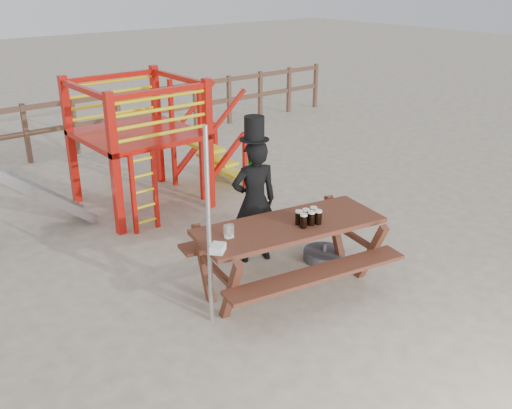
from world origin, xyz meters
name	(u,v)px	position (x,y,z in m)	size (l,w,h in m)	color
ground	(276,298)	(0.00, 0.00, 0.00)	(60.00, 60.00, 0.00)	#C2B497
back_fence	(50,123)	(0.00, 7.00, 0.74)	(15.09, 0.09, 1.20)	brown
playground_fort	(135,143)	(0.12, 3.58, 1.07)	(4.71, 1.84, 2.10)	red
picnic_table	(289,248)	(0.27, 0.08, 0.55)	(2.48, 1.93, 0.87)	maroon
man_with_hat	(254,198)	(0.43, 0.93, 0.88)	(0.70, 0.57, 1.96)	black
metal_pole	(209,230)	(-0.86, 0.09, 1.11)	(0.05, 0.05, 2.23)	#B2B2B7
parasol_base	(324,255)	(1.15, 0.34, 0.07)	(0.55, 0.55, 0.23)	#3C3D42
paper_bag	(218,248)	(-0.80, 0.02, 0.91)	(0.18, 0.14, 0.08)	white
stout_pints	(309,217)	(0.44, -0.06, 0.95)	(0.32, 0.22, 0.17)	black
empty_glasses	(229,232)	(-0.50, 0.23, 0.93)	(0.12, 0.09, 0.15)	silver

